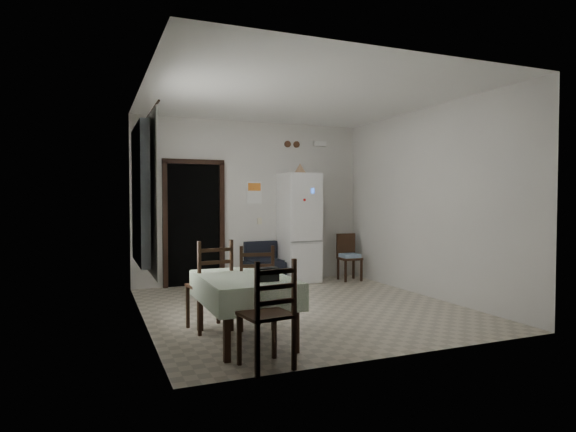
# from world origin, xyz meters

# --- Properties ---
(ground) EXTENTS (4.50, 4.50, 0.00)m
(ground) POSITION_xyz_m (0.00, 0.00, 0.00)
(ground) COLOR #B0A690
(ground) RESTS_ON ground
(ceiling) EXTENTS (4.20, 4.50, 0.02)m
(ceiling) POSITION_xyz_m (0.00, 0.00, 2.90)
(ceiling) COLOR white
(ceiling) RESTS_ON ground
(wall_back) EXTENTS (4.20, 0.02, 2.90)m
(wall_back) POSITION_xyz_m (0.00, 2.25, 1.45)
(wall_back) COLOR silver
(wall_back) RESTS_ON ground
(wall_front) EXTENTS (4.20, 0.02, 2.90)m
(wall_front) POSITION_xyz_m (0.00, -2.25, 1.45)
(wall_front) COLOR silver
(wall_front) RESTS_ON ground
(wall_left) EXTENTS (0.02, 4.50, 2.90)m
(wall_left) POSITION_xyz_m (-2.10, 0.00, 1.45)
(wall_left) COLOR silver
(wall_left) RESTS_ON ground
(wall_right) EXTENTS (0.02, 4.50, 2.90)m
(wall_right) POSITION_xyz_m (2.10, 0.00, 1.45)
(wall_right) COLOR silver
(wall_right) RESTS_ON ground
(doorway) EXTENTS (1.06, 0.52, 2.22)m
(doorway) POSITION_xyz_m (-1.05, 2.45, 1.06)
(doorway) COLOR black
(doorway) RESTS_ON ground
(window_recess) EXTENTS (0.10, 1.20, 1.60)m
(window_recess) POSITION_xyz_m (-2.15, -0.20, 1.55)
(window_recess) COLOR silver
(window_recess) RESTS_ON ground
(curtain) EXTENTS (0.02, 1.45, 1.85)m
(curtain) POSITION_xyz_m (-2.04, -0.20, 1.55)
(curtain) COLOR silver
(curtain) RESTS_ON ground
(curtain_rod) EXTENTS (0.02, 1.60, 0.02)m
(curtain_rod) POSITION_xyz_m (-2.03, -0.20, 2.50)
(curtain_rod) COLOR black
(curtain_rod) RESTS_ON ground
(calendar) EXTENTS (0.28, 0.02, 0.40)m
(calendar) POSITION_xyz_m (0.05, 2.24, 1.62)
(calendar) COLOR white
(calendar) RESTS_ON ground
(calendar_image) EXTENTS (0.24, 0.01, 0.14)m
(calendar_image) POSITION_xyz_m (0.05, 2.23, 1.72)
(calendar_image) COLOR orange
(calendar_image) RESTS_ON ground
(light_switch) EXTENTS (0.08, 0.02, 0.12)m
(light_switch) POSITION_xyz_m (0.15, 2.24, 1.10)
(light_switch) COLOR beige
(light_switch) RESTS_ON ground
(vent_left) EXTENTS (0.12, 0.03, 0.12)m
(vent_left) POSITION_xyz_m (0.70, 2.23, 2.52)
(vent_left) COLOR brown
(vent_left) RESTS_ON ground
(vent_right) EXTENTS (0.12, 0.03, 0.12)m
(vent_right) POSITION_xyz_m (0.88, 2.23, 2.52)
(vent_right) COLOR brown
(vent_right) RESTS_ON ground
(emergency_light) EXTENTS (0.25, 0.07, 0.09)m
(emergency_light) POSITION_xyz_m (1.35, 2.21, 2.55)
(emergency_light) COLOR white
(emergency_light) RESTS_ON ground
(fridge) EXTENTS (0.66, 0.66, 1.96)m
(fridge) POSITION_xyz_m (0.80, 1.93, 0.98)
(fridge) COLOR white
(fridge) RESTS_ON ground
(tan_cone) EXTENTS (0.24, 0.24, 0.18)m
(tan_cone) POSITION_xyz_m (0.78, 1.84, 2.05)
(tan_cone) COLOR tan
(tan_cone) RESTS_ON fridge
(navy_seat) EXTENTS (0.64, 0.63, 0.74)m
(navy_seat) POSITION_xyz_m (0.14, 1.93, 0.37)
(navy_seat) COLOR black
(navy_seat) RESTS_ON ground
(corner_chair) EXTENTS (0.39, 0.39, 0.86)m
(corner_chair) POSITION_xyz_m (1.71, 1.68, 0.43)
(corner_chair) COLOR black
(corner_chair) RESTS_ON ground
(dining_table) EXTENTS (0.88, 1.33, 0.69)m
(dining_table) POSITION_xyz_m (-1.20, -1.22, 0.34)
(dining_table) COLOR #A6B79D
(dining_table) RESTS_ON ground
(black_bag) EXTENTS (0.21, 0.14, 0.13)m
(black_bag) POSITION_xyz_m (-1.07, -1.59, 0.75)
(black_bag) COLOR black
(black_bag) RESTS_ON dining_table
(dining_chair_far_left) EXTENTS (0.51, 0.51, 1.04)m
(dining_chair_far_left) POSITION_xyz_m (-1.44, -0.63, 0.52)
(dining_chair_far_left) COLOR black
(dining_chair_far_left) RESTS_ON ground
(dining_chair_far_right) EXTENTS (0.49, 0.49, 0.97)m
(dining_chair_far_right) POSITION_xyz_m (-0.92, -0.74, 0.49)
(dining_chair_far_right) COLOR black
(dining_chair_far_right) RESTS_ON ground
(dining_chair_near_head) EXTENTS (0.48, 0.48, 0.98)m
(dining_chair_near_head) POSITION_xyz_m (-1.26, -2.07, 0.49)
(dining_chair_near_head) COLOR black
(dining_chair_near_head) RESTS_ON ground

